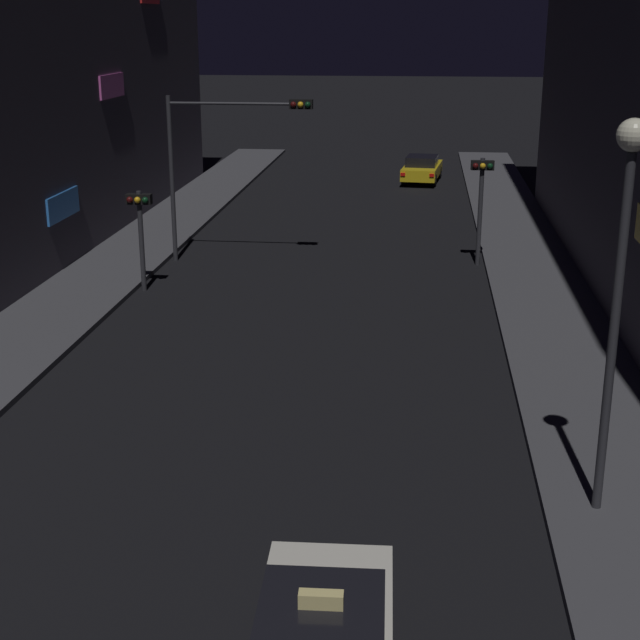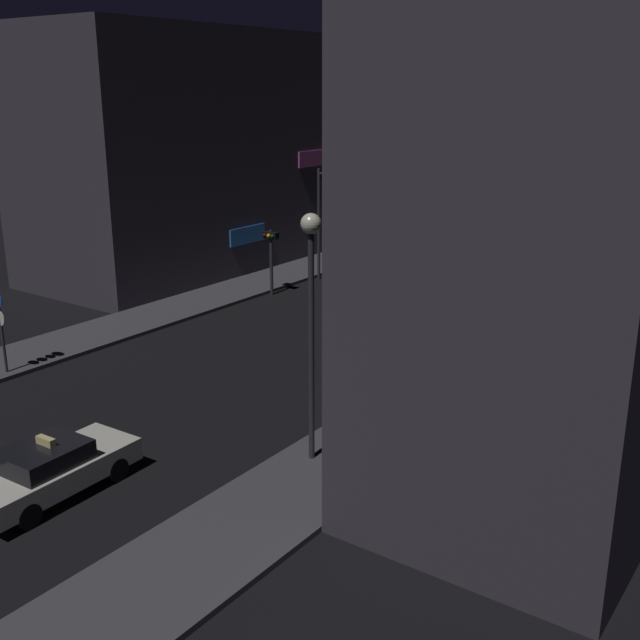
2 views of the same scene
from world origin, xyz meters
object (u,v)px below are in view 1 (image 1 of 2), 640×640
Objects in this scene: traffic_light_right_kerb at (481,189)px; far_car at (422,168)px; traffic_light_overhead at (223,144)px; street_lamp_near_block at (623,244)px; traffic_light_left_kerb at (140,219)px.

far_car is at bearing 96.63° from traffic_light_right_kerb.
far_car is 20.00m from traffic_light_overhead.
traffic_light_overhead is at bearing 120.61° from street_lamp_near_block.
far_car is at bearing 68.55° from traffic_light_left_kerb.
traffic_light_right_kerb is 17.93m from street_lamp_near_block.
traffic_light_overhead is 0.87× the size of street_lamp_near_block.
street_lamp_near_block is at bearing -86.22° from traffic_light_right_kerb.
traffic_light_overhead is 1.54× the size of traffic_light_right_kerb.
traffic_light_left_kerb is at bearing 132.47° from street_lamp_near_block.
traffic_light_left_kerb is 0.85× the size of traffic_light_right_kerb.
traffic_light_left_kerb reaches higher than far_car.
traffic_light_left_kerb is 0.48× the size of street_lamp_near_block.
far_car is at bearing 69.38° from traffic_light_overhead.
traffic_light_overhead is (-6.93, -18.43, 3.51)m from far_car.
street_lamp_near_block is at bearing -47.53° from traffic_light_left_kerb.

